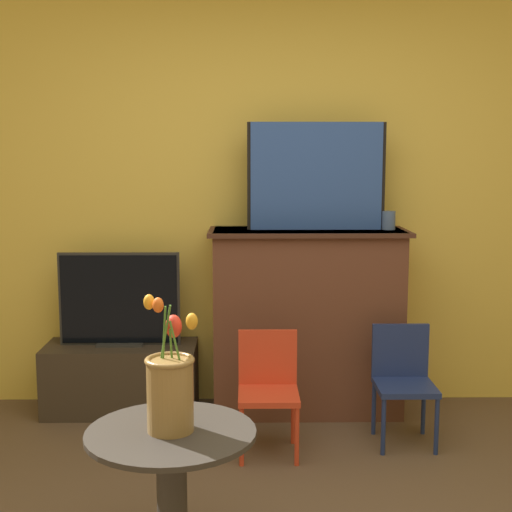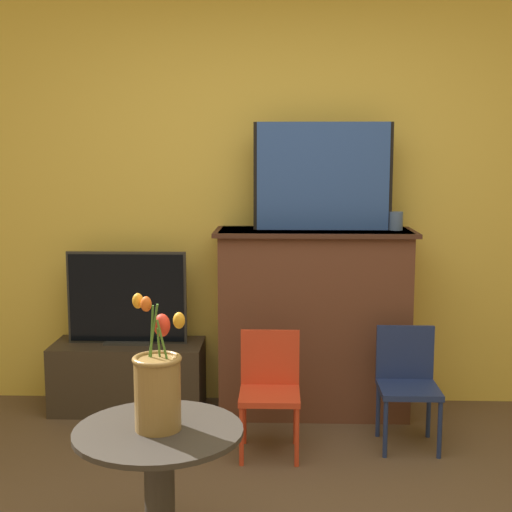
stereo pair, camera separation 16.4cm
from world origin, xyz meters
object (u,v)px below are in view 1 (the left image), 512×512
(painting, at_px, (316,176))
(chair_blue, at_px, (403,376))
(chair_red, at_px, (268,384))
(vase_tulips, at_px, (170,387))
(tv_monitor, at_px, (119,300))

(painting, bearing_deg, chair_blue, -47.37)
(chair_red, xyz_separation_m, vase_tulips, (-0.38, -1.15, 0.37))
(painting, distance_m, chair_red, 1.25)
(painting, relative_size, chair_red, 1.29)
(tv_monitor, distance_m, chair_blue, 1.70)
(chair_blue, bearing_deg, vase_tulips, -131.34)
(tv_monitor, height_order, chair_blue, tv_monitor)
(vase_tulips, bearing_deg, chair_blue, 48.66)
(tv_monitor, height_order, vase_tulips, vase_tulips)
(chair_blue, xyz_separation_m, vase_tulips, (-1.12, -1.27, 0.37))
(painting, relative_size, tv_monitor, 1.12)
(tv_monitor, relative_size, chair_blue, 1.15)
(chair_red, relative_size, vase_tulips, 1.31)
(chair_red, bearing_deg, vase_tulips, -108.48)
(chair_red, bearing_deg, painting, 63.46)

